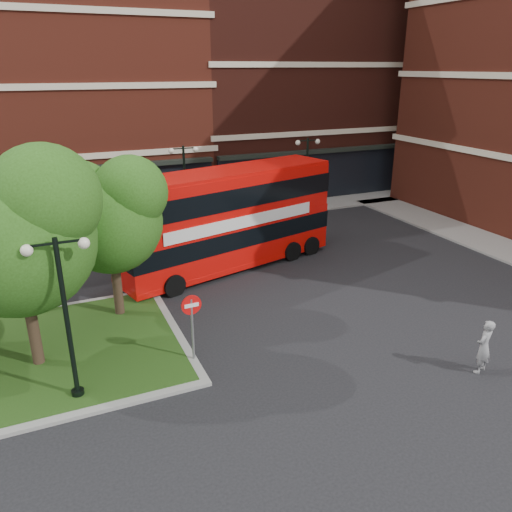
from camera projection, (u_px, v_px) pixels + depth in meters
name	position (u px, v px, depth m)	size (l,w,h in m)	color
ground	(253.00, 360.00, 16.58)	(120.00, 120.00, 0.00)	black
pavement_far	(147.00, 224.00, 30.69)	(44.00, 3.00, 0.12)	slate
terrace_far_right	(295.00, 82.00, 39.54)	(18.00, 12.00, 16.00)	#471911
tree_island_west	(11.00, 225.00, 14.61)	(5.40, 4.71, 7.21)	#2D2116
tree_island_east	(107.00, 211.00, 18.07)	(4.46, 3.90, 6.29)	#2D2116
lamp_island	(66.00, 313.00, 13.69)	(1.72, 0.36, 5.00)	black
lamp_far_left	(185.00, 184.00, 28.74)	(1.72, 0.36, 5.00)	black
lamp_far_right	(307.00, 173.00, 31.74)	(1.72, 0.36, 5.00)	black
bus	(228.00, 213.00, 23.41)	(11.18, 5.18, 4.16)	red
woman	(484.00, 347.00, 15.67)	(0.66, 0.44, 1.82)	gray
car_silver	(125.00, 226.00, 28.13)	(1.74, 4.32, 1.47)	silver
car_white	(276.00, 201.00, 33.22)	(1.59, 4.57, 1.50)	silver
no_entry_sign	(192.00, 315.00, 15.93)	(0.67, 0.08, 2.41)	slate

